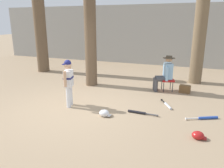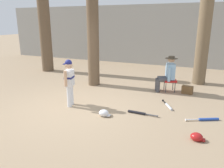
% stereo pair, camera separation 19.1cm
% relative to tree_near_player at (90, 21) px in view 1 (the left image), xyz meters
% --- Properties ---
extents(ground_plane, '(60.00, 60.00, 0.00)m').
position_rel_tree_near_player_xyz_m(ground_plane, '(0.67, -2.26, -2.28)').
color(ground_plane, '#9E8466').
extents(concrete_back_wall, '(18.00, 0.36, 3.15)m').
position_rel_tree_near_player_xyz_m(concrete_back_wall, '(0.67, 4.92, -0.71)').
color(concrete_back_wall, '#9E9E99').
rests_on(concrete_back_wall, ground).
extents(tree_near_player, '(0.58, 0.58, 5.14)m').
position_rel_tree_near_player_xyz_m(tree_near_player, '(0.00, 0.00, 0.00)').
color(tree_near_player, brown).
rests_on(tree_near_player, ground).
extents(tree_behind_spectator, '(0.62, 0.62, 5.83)m').
position_rel_tree_near_player_xyz_m(tree_behind_spectator, '(3.59, 1.70, 0.33)').
color(tree_behind_spectator, brown).
rests_on(tree_behind_spectator, ground).
extents(young_ballplayer, '(0.42, 0.57, 1.31)m').
position_rel_tree_near_player_xyz_m(young_ballplayer, '(0.37, -2.15, -1.54)').
color(young_ballplayer, white).
rests_on(young_ballplayer, ground).
extents(folding_stool, '(0.51, 0.51, 0.41)m').
position_rel_tree_near_player_xyz_m(folding_stool, '(2.73, 0.26, -1.92)').
color(folding_stool, red).
rests_on(folding_stool, ground).
extents(seated_spectator, '(0.67, 0.54, 1.20)m').
position_rel_tree_near_player_xyz_m(seated_spectator, '(2.63, 0.23, -1.64)').
color(seated_spectator, '#47474C').
rests_on(seated_spectator, ground).
extents(handbag_beside_stool, '(0.37, 0.24, 0.26)m').
position_rel_tree_near_player_xyz_m(handbag_beside_stool, '(3.31, 0.23, -2.15)').
color(handbag_beside_stool, brown).
rests_on(handbag_beside_stool, ground).
extents(tree_far_left, '(0.76, 0.76, 5.25)m').
position_rel_tree_near_player_xyz_m(tree_far_left, '(-3.18, 1.31, -0.03)').
color(tree_far_left, brown).
rests_on(tree_far_left, ground).
extents(bat_black_composite, '(0.78, 0.09, 0.07)m').
position_rel_tree_near_player_xyz_m(bat_black_composite, '(2.33, -1.99, -2.25)').
color(bat_black_composite, black).
rests_on(bat_black_composite, ground).
extents(bat_blue_youth, '(0.75, 0.42, 0.07)m').
position_rel_tree_near_player_xyz_m(bat_blue_youth, '(3.91, -1.74, -2.25)').
color(bat_blue_youth, '#2347AD').
rests_on(bat_blue_youth, ground).
extents(bat_aluminum_silver, '(0.40, 0.66, 0.07)m').
position_rel_tree_near_player_xyz_m(bat_aluminum_silver, '(2.93, -1.21, -2.25)').
color(bat_aluminum_silver, '#B7BCC6').
rests_on(bat_aluminum_silver, ground).
extents(batting_helmet_red, '(0.29, 0.22, 0.17)m').
position_rel_tree_near_player_xyz_m(batting_helmet_red, '(3.75, -2.78, -2.21)').
color(batting_helmet_red, '#A81919').
rests_on(batting_helmet_red, ground).
extents(batting_helmet_white, '(0.30, 0.23, 0.17)m').
position_rel_tree_near_player_xyz_m(batting_helmet_white, '(1.55, -2.44, -2.21)').
color(batting_helmet_white, silver).
rests_on(batting_helmet_white, ground).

